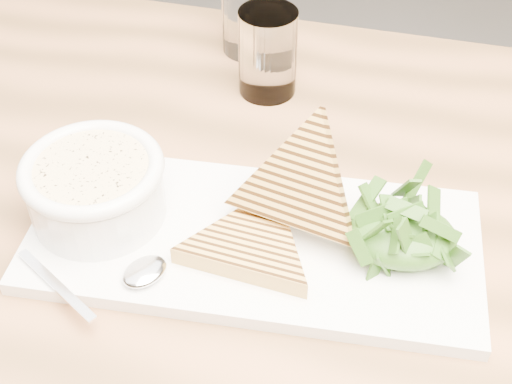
# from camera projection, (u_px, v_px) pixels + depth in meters

# --- Properties ---
(table_top) EXTENTS (1.20, 0.89, 0.04)m
(table_top) POSITION_uv_depth(u_px,v_px,m) (182.00, 216.00, 0.71)
(table_top) COLOR #9C653C
(table_top) RESTS_ON ground
(platter) EXTENTS (0.42, 0.20, 0.01)m
(platter) POSITION_uv_depth(u_px,v_px,m) (253.00, 241.00, 0.65)
(platter) COLOR white
(platter) RESTS_ON table_top
(soup_bowl) EXTENTS (0.12, 0.12, 0.05)m
(soup_bowl) POSITION_uv_depth(u_px,v_px,m) (97.00, 194.00, 0.65)
(soup_bowl) COLOR white
(soup_bowl) RESTS_ON platter
(soup) EXTENTS (0.10, 0.10, 0.01)m
(soup) POSITION_uv_depth(u_px,v_px,m) (92.00, 170.00, 0.63)
(soup) COLOR #E3C48A
(soup) RESTS_ON soup_bowl
(bowl_rim) EXTENTS (0.13, 0.13, 0.01)m
(bowl_rim) POSITION_uv_depth(u_px,v_px,m) (91.00, 168.00, 0.63)
(bowl_rim) COLOR white
(bowl_rim) RESTS_ON soup_bowl
(sandwich_flat) EXTENTS (0.17, 0.17, 0.02)m
(sandwich_flat) POSITION_uv_depth(u_px,v_px,m) (251.00, 245.00, 0.63)
(sandwich_flat) COLOR #BF9041
(sandwich_flat) RESTS_ON platter
(sandwich_lean) EXTENTS (0.18, 0.19, 0.16)m
(sandwich_lean) POSITION_uv_depth(u_px,v_px,m) (300.00, 185.00, 0.63)
(sandwich_lean) COLOR #BF9041
(sandwich_lean) RESTS_ON sandwich_flat
(salad_base) EXTENTS (0.10, 0.08, 0.04)m
(salad_base) POSITION_uv_depth(u_px,v_px,m) (401.00, 235.00, 0.62)
(salad_base) COLOR #183812
(salad_base) RESTS_ON platter
(arugula_pile) EXTENTS (0.11, 0.10, 0.05)m
(arugula_pile) POSITION_uv_depth(u_px,v_px,m) (403.00, 229.00, 0.62)
(arugula_pile) COLOR #3E701C
(arugula_pile) RESTS_ON platter
(spoon_bowl) EXTENTS (0.05, 0.05, 0.01)m
(spoon_bowl) POSITION_uv_depth(u_px,v_px,m) (145.00, 271.00, 0.61)
(spoon_bowl) COLOR silver
(spoon_bowl) RESTS_ON platter
(spoon_handle) EXTENTS (0.09, 0.07, 0.00)m
(spoon_handle) POSITION_uv_depth(u_px,v_px,m) (56.00, 284.00, 0.60)
(spoon_handle) COLOR silver
(spoon_handle) RESTS_ON platter
(glass_near) EXTENTS (0.07, 0.07, 0.10)m
(glass_near) POSITION_uv_depth(u_px,v_px,m) (268.00, 53.00, 0.80)
(glass_near) COLOR white
(glass_near) RESTS_ON table_top
(glass_far) EXTENTS (0.07, 0.07, 0.11)m
(glass_far) POSITION_uv_depth(u_px,v_px,m) (251.00, 10.00, 0.86)
(glass_far) COLOR white
(glass_far) RESTS_ON table_top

